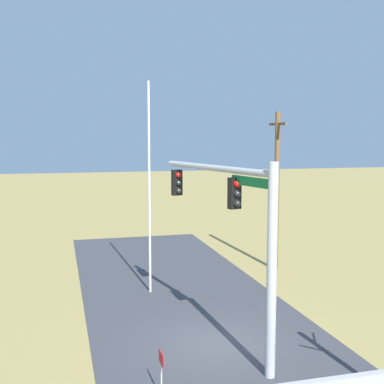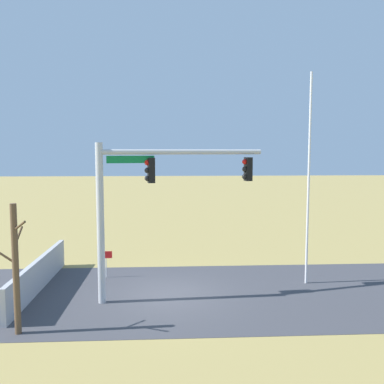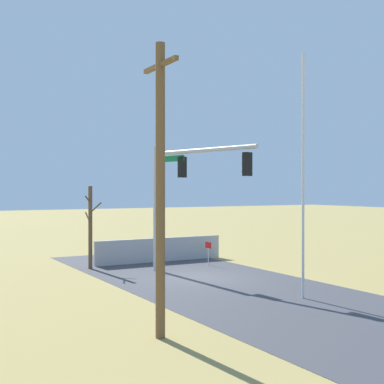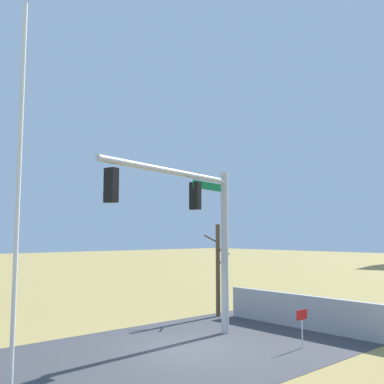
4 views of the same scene
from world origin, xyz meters
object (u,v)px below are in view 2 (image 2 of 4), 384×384
flagpole (309,180)px  open_sign (106,258)px  signal_mast (147,191)px  bare_tree (16,268)px

flagpole → open_sign: (8.82, -1.30, -3.61)m
signal_mast → open_sign: (2.06, -2.78, -3.33)m
signal_mast → bare_tree: signal_mast is taller
bare_tree → open_sign: bare_tree is taller
bare_tree → open_sign: (-1.89, -5.75, -1.23)m
bare_tree → open_sign: 6.18m
signal_mast → open_sign: 4.80m
flagpole → bare_tree: size_ratio=2.18×
signal_mast → open_sign: bearing=-53.5°
bare_tree → flagpole: bearing=-157.4°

